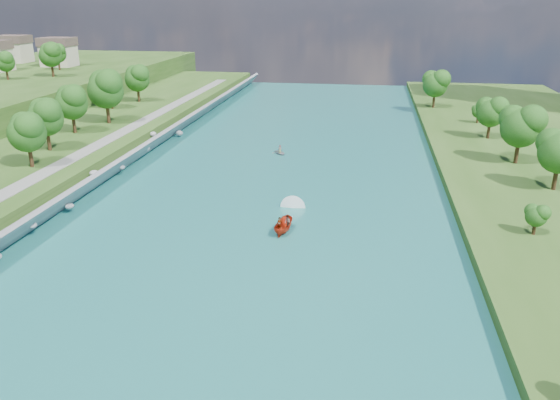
# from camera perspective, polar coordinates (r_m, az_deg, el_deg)

# --- Properties ---
(ground) EXTENTS (260.00, 260.00, 0.00)m
(ground) POSITION_cam_1_polar(r_m,az_deg,el_deg) (62.75, -5.69, -6.43)
(ground) COLOR #2D5119
(ground) RESTS_ON ground
(river_water) EXTENTS (55.00, 240.00, 0.10)m
(river_water) POSITION_cam_1_polar(r_m,az_deg,el_deg) (80.60, -2.09, -0.11)
(river_water) COLOR #1B6767
(river_water) RESTS_ON ground
(ridge_west) EXTENTS (60.00, 120.00, 9.00)m
(ridge_west) POSITION_cam_1_polar(r_m,az_deg,el_deg) (179.72, -24.17, 10.98)
(ridge_west) COLOR #2D5119
(ridge_west) RESTS_ON ground
(riprap_bank) EXTENTS (4.54, 236.00, 4.12)m
(riprap_bank) POSITION_cam_1_polar(r_m,az_deg,el_deg) (88.15, -18.91, 1.79)
(riprap_bank) COLOR slate
(riprap_bank) RESTS_ON ground
(riverside_path) EXTENTS (3.00, 200.00, 0.10)m
(riverside_path) POSITION_cam_1_polar(r_m,az_deg,el_deg) (91.39, -22.57, 3.10)
(riverside_path) COLOR gray
(riverside_path) RESTS_ON berm_west
(ridge_houses) EXTENTS (29.50, 29.50, 8.40)m
(ridge_houses) POSITION_cam_1_polar(r_m,az_deg,el_deg) (186.34, -25.37, 13.83)
(ridge_houses) COLOR beige
(ridge_houses) RESTS_ON ridge_west
(trees_east) EXTENTS (18.01, 140.32, 11.90)m
(trees_east) POSITION_cam_1_polar(r_m,az_deg,el_deg) (90.63, 24.62, 4.91)
(trees_east) COLOR #124311
(trees_east) RESTS_ON berm_east
(trees_ridge) EXTENTS (19.48, 35.60, 10.36)m
(trees_ridge) POSITION_cam_1_polar(r_m,az_deg,el_deg) (164.26, -23.48, 13.56)
(trees_ridge) COLOR #124311
(trees_ridge) RESTS_ON ridge_west
(motorboat) EXTENTS (3.60, 19.25, 2.18)m
(motorboat) POSITION_cam_1_polar(r_m,az_deg,el_deg) (70.45, 0.47, -2.43)
(motorboat) COLOR #B1250E
(motorboat) RESTS_ON river_water
(raft) EXTENTS (3.74, 3.93, 1.72)m
(raft) POSITION_cam_1_polar(r_m,az_deg,el_deg) (105.12, -0.01, 5.03)
(raft) COLOR gray
(raft) RESTS_ON river_water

